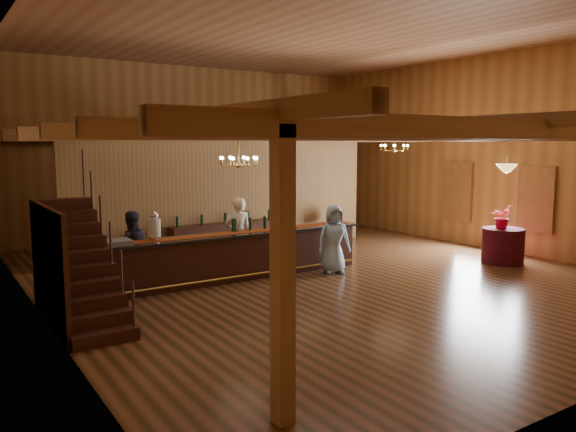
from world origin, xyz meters
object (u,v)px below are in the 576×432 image
raffle_drum (333,217)px  staff_second (131,248)px  chandelier_left (239,161)px  tasting_bar (241,255)px  backbar_shelf (226,239)px  beverage_dispenser (154,226)px  pendant_lamp (507,168)px  chandelier_right (394,147)px  guest (334,239)px  floor_plant (334,225)px  round_table (503,246)px  bartender (238,234)px

raffle_drum → staff_second: (-4.82, 0.74, -0.42)m
chandelier_left → tasting_bar: bearing=59.3°
backbar_shelf → beverage_dispenser: bearing=-140.3°
chandelier_left → pendant_lamp: bearing=-13.8°
chandelier_right → pendant_lamp: 3.46m
backbar_shelf → staff_second: (-3.13, -1.78, 0.36)m
beverage_dispenser → staff_second: bearing=114.0°
staff_second → guest: 4.55m
pendant_lamp → floor_plant: bearing=113.0°
round_table → guest: 4.51m
bartender → guest: bearing=156.9°
pendant_lamp → staff_second: pendant_lamp is taller
tasting_bar → round_table: size_ratio=6.09×
raffle_drum → round_table: size_ratio=0.33×
raffle_drum → bartender: bartender is taller
raffle_drum → floor_plant: (1.84, 2.31, -0.63)m
round_table → pendant_lamp: (0.00, -0.00, 1.96)m
staff_second → floor_plant: staff_second is taller
chandelier_left → chandelier_right: 6.31m
round_table → chandelier_right: bearing=99.8°
chandelier_left → backbar_shelf: bearing=68.3°
tasting_bar → pendant_lamp: size_ratio=6.92×
backbar_shelf → floor_plant: floor_plant is taller
backbar_shelf → floor_plant: bearing=-4.1°
pendant_lamp → backbar_shelf: bearing=139.2°
guest → floor_plant: size_ratio=1.37×
staff_second → floor_plant: (6.66, 1.58, -0.22)m
raffle_drum → guest: bearing=-125.7°
beverage_dispenser → guest: 4.14m
round_table → floor_plant: 4.88m
round_table → pendant_lamp: size_ratio=1.14×
staff_second → pendant_lamp: bearing=170.1°
backbar_shelf → bartender: bearing=-108.6°
raffle_drum → round_table: 4.40m
round_table → bartender: 6.68m
raffle_drum → chandelier_left: 3.29m
chandelier_left → floor_plant: size_ratio=0.69×
bartender → staff_second: 2.54m
chandelier_left → floor_plant: (4.74, 2.85, -2.08)m
tasting_bar → chandelier_right: 6.29m
beverage_dispenser → chandelier_right: size_ratio=0.75×
tasting_bar → chandelier_left: 2.24m
tasting_bar → pendant_lamp: 6.94m
raffle_drum → pendant_lamp: 4.49m
beverage_dispenser → pendant_lamp: (8.27, -2.27, 1.08)m
raffle_drum → chandelier_right: chandelier_right is taller
raffle_drum → chandelier_right: size_ratio=0.42×
backbar_shelf → pendant_lamp: pendant_lamp is taller
raffle_drum → chandelier_left: bearing=-169.4°
backbar_shelf → guest: 3.45m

